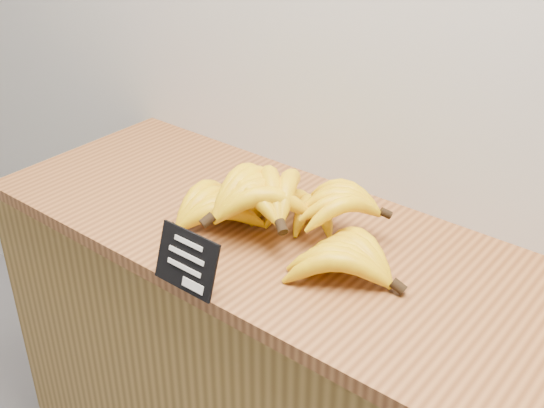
{
  "coord_description": "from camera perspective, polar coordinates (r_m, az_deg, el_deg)",
  "views": [
    {
      "loc": [
        0.62,
        1.8,
        1.68
      ],
      "look_at": [
        -0.1,
        2.7,
        1.02
      ],
      "focal_mm": 45.0,
      "sensor_mm": 36.0,
      "label": 1
    }
  ],
  "objects": [
    {
      "name": "banana_pile",
      "position": [
        1.38,
        0.29,
        -0.36
      ],
      "size": [
        0.58,
        0.34,
        0.13
      ],
      "color": "yellow",
      "rests_on": "counter_top"
    },
    {
      "name": "counter",
      "position": [
        1.71,
        1.09,
        -16.14
      ],
      "size": [
        1.45,
        0.5,
        0.9
      ],
      "primitive_type": "cube",
      "color": "olive",
      "rests_on": "ground"
    },
    {
      "name": "counter_top",
      "position": [
        1.42,
        1.27,
        -2.91
      ],
      "size": [
        1.37,
        0.54,
        0.03
      ],
      "primitive_type": "cube",
      "color": "brown",
      "rests_on": "counter"
    },
    {
      "name": "chalkboard_sign",
      "position": [
        1.24,
        -7.18,
        -4.76
      ],
      "size": [
        0.14,
        0.04,
        0.11
      ],
      "primitive_type": "cube",
      "rotation": [
        -0.32,
        0.0,
        0.0
      ],
      "color": "black",
      "rests_on": "counter_top"
    }
  ]
}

